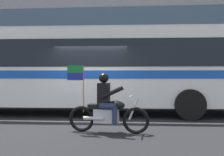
{
  "coord_description": "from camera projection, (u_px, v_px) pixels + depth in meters",
  "views": [
    {
      "loc": [
        1.44,
        -8.72,
        1.52
      ],
      "look_at": [
        0.8,
        -0.78,
        1.42
      ],
      "focal_mm": 41.05,
      "sensor_mm": 36.0,
      "label": 1
    }
  ],
  "objects": [
    {
      "name": "fire_hydrant",
      "position": [
        55.0,
        94.0,
        13.41
      ],
      "size": [
        0.22,
        0.3,
        0.75
      ],
      "color": "#4C8C3F",
      "rests_on": "sidewalk_curb"
    },
    {
      "name": "lane_center_stripe",
      "position": [
        88.0,
        122.0,
        8.23
      ],
      "size": [
        26.6,
        0.14,
        0.01
      ],
      "primitive_type": "cube",
      "color": "silver",
      "rests_on": "ground_plane"
    },
    {
      "name": "ground_plane",
      "position": [
        91.0,
        119.0,
        8.83
      ],
      "size": [
        60.0,
        60.0,
        0.0
      ],
      "primitive_type": "plane",
      "color": "black"
    },
    {
      "name": "sidewalk_curb",
      "position": [
        106.0,
        101.0,
        13.91
      ],
      "size": [
        28.0,
        3.8,
        0.15
      ],
      "primitive_type": "cube",
      "color": "#B7B2A8",
      "rests_on": "ground_plane"
    },
    {
      "name": "transit_bus",
      "position": [
        88.0,
        65.0,
        10.02
      ],
      "size": [
        13.39,
        2.88,
        3.22
      ],
      "color": "white",
      "rests_on": "ground_plane"
    },
    {
      "name": "motorcycle_with_rider",
      "position": [
        107.0,
        107.0,
        6.7
      ],
      "size": [
        2.19,
        0.66,
        1.78
      ],
      "color": "black",
      "rests_on": "ground_plane"
    }
  ]
}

